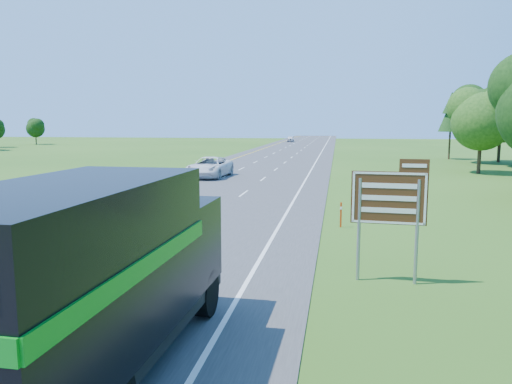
# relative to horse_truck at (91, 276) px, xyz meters

# --- Properties ---
(road) EXTENTS (15.00, 260.00, 0.04)m
(road) POSITION_rel_horse_truck_xyz_m (-3.73, 46.06, -2.08)
(road) COLOR #38383A
(road) RESTS_ON ground
(lane_markings) EXTENTS (11.15, 260.00, 0.01)m
(lane_markings) POSITION_rel_horse_truck_xyz_m (-3.73, 46.06, -2.05)
(lane_markings) COLOR yellow
(lane_markings) RESTS_ON road
(horse_truck) EXTENTS (2.94, 8.75, 3.85)m
(horse_truck) POSITION_rel_horse_truck_xyz_m (0.00, 0.00, 0.00)
(horse_truck) COLOR black
(horse_truck) RESTS_ON road
(white_suv) EXTENTS (3.27, 6.58, 1.79)m
(white_suv) POSITION_rel_horse_truck_xyz_m (-6.81, 34.73, -1.16)
(white_suv) COLOR silver
(white_suv) RESTS_ON road
(far_car) EXTENTS (2.00, 4.42, 1.47)m
(far_car) POSITION_rel_horse_truck_xyz_m (-7.39, 116.57, -1.32)
(far_car) COLOR silver
(far_car) RESTS_ON road
(exit_sign) EXTENTS (2.25, 0.24, 3.81)m
(exit_sign) POSITION_rel_horse_truck_xyz_m (6.02, 7.09, 0.38)
(exit_sign) COLOR gray
(exit_sign) RESTS_ON ground
(delineator) EXTENTS (0.10, 0.05, 1.18)m
(delineator) POSITION_rel_horse_truck_xyz_m (4.63, 15.07, -1.46)
(delineator) COLOR red
(delineator) RESTS_ON ground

